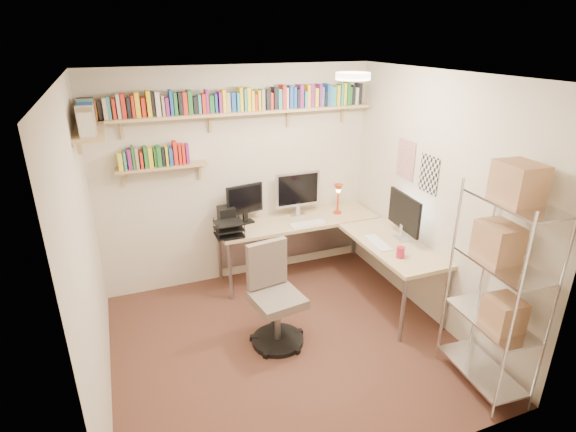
% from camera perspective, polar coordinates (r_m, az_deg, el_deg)
% --- Properties ---
extents(ground, '(3.20, 3.20, 0.00)m').
position_cam_1_polar(ground, '(4.54, -0.26, -15.90)').
color(ground, '#41261B').
rests_on(ground, ground).
extents(room_shell, '(3.24, 3.04, 2.52)m').
position_cam_1_polar(room_shell, '(3.79, -0.24, 2.91)').
color(room_shell, beige).
rests_on(room_shell, ground).
extents(wall_shelves, '(3.12, 1.09, 0.80)m').
position_cam_1_polar(wall_shelves, '(4.78, -10.68, 12.55)').
color(wall_shelves, tan).
rests_on(wall_shelves, ground).
extents(corner_desk, '(2.02, 1.94, 1.29)m').
position_cam_1_polar(corner_desk, '(5.16, 2.86, -1.43)').
color(corner_desk, '#D6BA8B').
rests_on(corner_desk, ground).
extents(office_chair, '(0.53, 0.53, 1.00)m').
position_cam_1_polar(office_chair, '(4.36, -1.72, -10.92)').
color(office_chair, black).
rests_on(office_chair, ground).
extents(wire_rack, '(0.44, 0.79, 1.96)m').
position_cam_1_polar(wire_rack, '(3.81, 25.73, -4.42)').
color(wire_rack, silver).
rests_on(wire_rack, ground).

